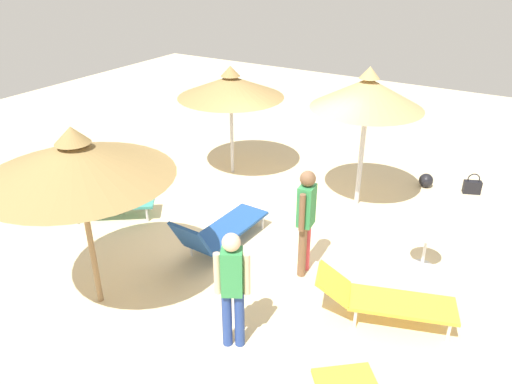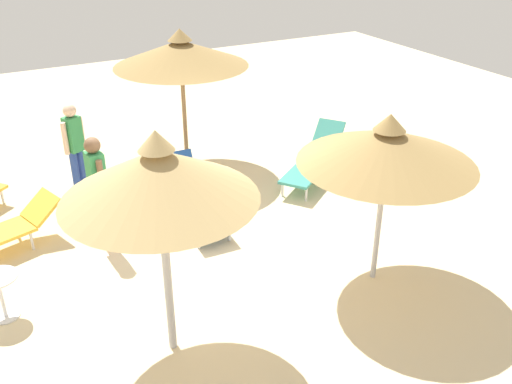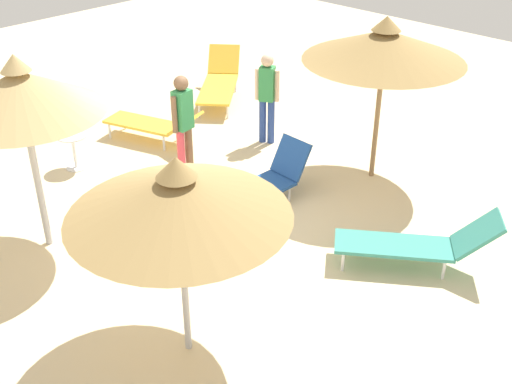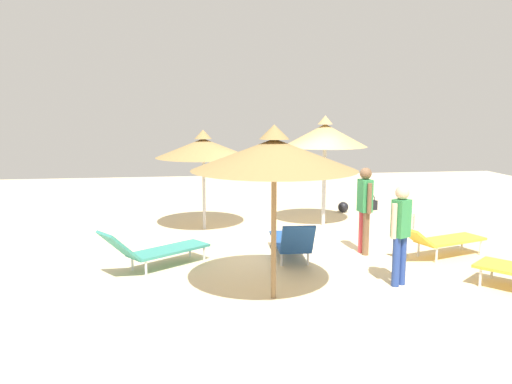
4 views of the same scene
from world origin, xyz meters
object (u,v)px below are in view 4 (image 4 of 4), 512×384
object	(u,v)px
handbag	(371,205)
beach_ball	(343,207)
lounge_chair_near_right	(291,241)
side_table_round	(414,219)
lounge_chair_back	(154,249)
lounge_chair_edge	(441,239)
person_standing_near_left	(401,229)
person_standing_center	(365,204)
parasol_umbrella_near_left	(325,135)
parasol_umbrella_far_right	(203,148)
parasol_umbrella_far_left	(274,154)

from	to	relation	value
handbag	beach_ball	bearing A→B (deg)	101.53
lounge_chair_near_right	side_table_round	bearing A→B (deg)	-67.93
handbag	beach_ball	xyz separation A→B (m)	(-0.19, 0.91, -0.01)
lounge_chair_back	handbag	size ratio (longest dim) A/B	4.45
lounge_chair_edge	beach_ball	world-z (taller)	lounge_chair_edge
person_standing_near_left	lounge_chair_edge	bearing A→B (deg)	-46.29
side_table_round	person_standing_center	bearing A→B (deg)	125.33
person_standing_center	side_table_round	bearing A→B (deg)	-54.67
lounge_chair_edge	person_standing_near_left	bearing A→B (deg)	133.71
person_standing_near_left	beach_ball	world-z (taller)	person_standing_near_left
parasol_umbrella_near_left	parasol_umbrella_far_right	distance (m)	3.04
parasol_umbrella_far_right	lounge_chair_back	world-z (taller)	parasol_umbrella_far_right
parasol_umbrella_far_right	lounge_chair_edge	world-z (taller)	parasol_umbrella_far_right
parasol_umbrella_far_left	lounge_chair_near_right	bearing A→B (deg)	-19.19
handbag	side_table_round	bearing A→B (deg)	176.34
lounge_chair_edge	lounge_chair_near_right	bearing A→B (deg)	83.68
lounge_chair_back	person_standing_center	bearing A→B (deg)	-83.62
parasol_umbrella_near_left	person_standing_near_left	bearing A→B (deg)	-179.55
person_standing_center	beach_ball	world-z (taller)	person_standing_center
handbag	lounge_chair_back	bearing A→B (deg)	128.89
parasol_umbrella_near_left	person_standing_near_left	xyz separation A→B (m)	(-4.59, -0.04, -1.32)
person_standing_center	handbag	bearing A→B (deg)	-22.54
person_standing_center	side_table_round	size ratio (longest dim) A/B	2.85
parasol_umbrella_far_left	lounge_chair_back	xyz separation A→B (m)	(1.73, 1.92, -1.87)
parasol_umbrella_far_right	side_table_round	size ratio (longest dim) A/B	3.92
parasol_umbrella_near_left	person_standing_near_left	distance (m)	4.78
parasol_umbrella_far_right	person_standing_center	size ratio (longest dim) A/B	1.37
parasol_umbrella_far_right	person_standing_near_left	distance (m)	5.62
handbag	side_table_round	xyz separation A→B (m)	(-3.23, 0.21, 0.26)
parasol_umbrella_far_right	side_table_round	xyz separation A→B (m)	(-1.54, -4.74, -1.58)
parasol_umbrella_far_right	person_standing_center	distance (m)	4.23
person_standing_near_left	side_table_round	world-z (taller)	person_standing_near_left
lounge_chair_edge	handbag	world-z (taller)	lounge_chair_edge
lounge_chair_near_right	lounge_chair_edge	bearing A→B (deg)	-96.32
parasol_umbrella_near_left	parasol_umbrella_far_left	distance (m)	5.32
parasol_umbrella_near_left	lounge_chair_back	bearing A→B (deg)	127.64
lounge_chair_edge	parasol_umbrella_far_left	bearing A→B (deg)	115.00
parasol_umbrella_far_right	lounge_chair_edge	distance (m)	5.79
parasol_umbrella_far_right	side_table_round	bearing A→B (deg)	-107.95
parasol_umbrella_far_right	lounge_chair_near_right	bearing A→B (deg)	-150.44
lounge_chair_edge	lounge_chair_back	bearing A→B (deg)	89.99
person_standing_center	lounge_chair_edge	bearing A→B (deg)	-107.95
lounge_chair_near_right	parasol_umbrella_far_right	bearing A→B (deg)	29.56
parasol_umbrella_near_left	beach_ball	size ratio (longest dim) A/B	9.19
parasol_umbrella_near_left	beach_ball	distance (m)	2.80
lounge_chair_near_right	beach_ball	world-z (taller)	lounge_chair_near_right
lounge_chair_edge	lounge_chair_back	xyz separation A→B (m)	(0.00, 5.63, 0.02)
lounge_chair_back	lounge_chair_near_right	world-z (taller)	lounge_chair_near_right
parasol_umbrella_far_right	lounge_chair_edge	size ratio (longest dim) A/B	1.23
lounge_chair_edge	beach_ball	size ratio (longest dim) A/B	6.57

